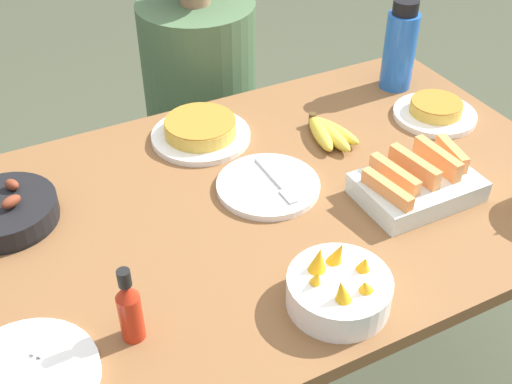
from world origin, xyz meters
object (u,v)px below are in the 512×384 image
frittata_plate_center (201,131)px  water_bottle (400,47)px  skillet (3,212)px  person_figure (203,130)px  frittata_plate_side (435,111)px  fruit_bowl_mango (339,289)px  empty_plate_far_left (268,186)px  hot_sauce_bottle (130,309)px  empty_plate_near_front (24,379)px  melon_tray (417,183)px  banana_bunch (328,132)px

frittata_plate_center → water_bottle: 0.62m
skillet → person_figure: (0.68, 0.54, -0.30)m
frittata_plate_side → water_bottle: water_bottle is taller
fruit_bowl_mango → empty_plate_far_left: bearing=82.5°
water_bottle → person_figure: (-0.43, 0.43, -0.39)m
hot_sauce_bottle → fruit_bowl_mango: bearing=-15.3°
frittata_plate_center → empty_plate_near_front: bearing=-135.5°
melon_tray → water_bottle: water_bottle is taller
melon_tray → frittata_plate_center: melon_tray is taller
water_bottle → person_figure: 0.73m
fruit_bowl_mango → hot_sauce_bottle: size_ratio=1.21×
frittata_plate_center → empty_plate_far_left: 0.27m
melon_tray → empty_plate_near_front: 0.90m
melon_tray → skillet: (-0.85, 0.33, -0.01)m
banana_bunch → hot_sauce_bottle: (-0.65, -0.38, 0.05)m
empty_plate_near_front → fruit_bowl_mango: (0.56, -0.09, 0.03)m
frittata_plate_center → frittata_plate_side: bearing=-17.6°
banana_bunch → frittata_plate_center: bearing=152.9°
banana_bunch → frittata_plate_center: (-0.29, 0.15, 0.00)m
frittata_plate_center → hot_sauce_bottle: hot_sauce_bottle is taller
banana_bunch → melon_tray: bearing=-79.5°
empty_plate_near_front → skillet: bearing=84.0°
frittata_plate_center → person_figure: bearing=67.8°
fruit_bowl_mango → banana_bunch: bearing=59.8°
frittata_plate_center → hot_sauce_bottle: size_ratio=1.57×
melon_tray → water_bottle: size_ratio=1.04×
skillet → empty_plate_near_front: 0.44m
frittata_plate_center → fruit_bowl_mango: 0.63m
frittata_plate_center → empty_plate_far_left: bearing=-78.1°
skillet → water_bottle: size_ratio=1.44×
banana_bunch → fruit_bowl_mango: (-0.28, -0.48, 0.02)m
hot_sauce_bottle → banana_bunch: bearing=30.7°
water_bottle → person_figure: person_figure is taller
empty_plate_far_left → fruit_bowl_mango: fruit_bowl_mango is taller
fruit_bowl_mango → water_bottle: 0.88m
hot_sauce_bottle → person_figure: size_ratio=0.14×
empty_plate_near_front → person_figure: bearing=53.2°
frittata_plate_side → person_figure: person_figure is taller
fruit_bowl_mango → water_bottle: bearing=46.3°
banana_bunch → water_bottle: size_ratio=0.71×
frittata_plate_center → person_figure: size_ratio=0.22×
frittata_plate_center → skillet: bearing=-168.1°
melon_tray → empty_plate_far_left: 0.34m
frittata_plate_center → banana_bunch: bearing=-27.1°
banana_bunch → water_bottle: 0.37m
skillet → banana_bunch: bearing=-169.4°
skillet → frittata_plate_side: skillet is taller
melon_tray → empty_plate_near_front: bearing=-173.3°
skillet → frittata_plate_side: 1.11m
melon_tray → empty_plate_far_left: size_ratio=1.11×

